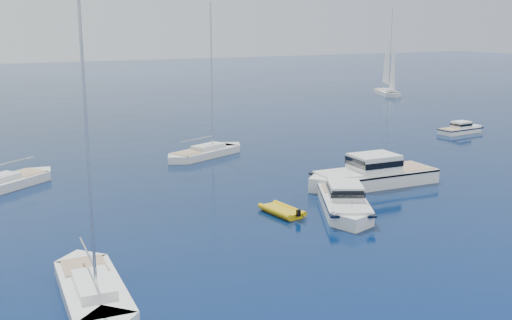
{
  "coord_description": "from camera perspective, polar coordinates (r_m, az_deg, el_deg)",
  "views": [
    {
      "loc": [
        -29.18,
        -18.28,
        12.55
      ],
      "look_at": [
        -7.08,
        22.87,
        2.2
      ],
      "focal_mm": 42.96,
      "sensor_mm": 36.0,
      "label": 1
    }
  ],
  "objects": [
    {
      "name": "motor_cruiser_far_r",
      "position": [
        76.59,
        18.58,
        2.41
      ],
      "size": [
        6.94,
        2.55,
        1.79
      ],
      "primitive_type": null,
      "rotation": [
        0.0,
        0.0,
        4.78
      ],
      "color": "white",
      "rests_on": "ground"
    },
    {
      "name": "motor_cruiser_centre",
      "position": [
        49.95,
        10.62,
        -2.28
      ],
      "size": [
        12.21,
        4.33,
        3.16
      ],
      "primitive_type": null,
      "rotation": [
        0.0,
        0.0,
        1.52
      ],
      "color": "white",
      "rests_on": "ground"
    },
    {
      "name": "motor_cruiser_left",
      "position": [
        42.6,
        8.26,
        -4.77
      ],
      "size": [
        7.07,
        9.8,
        2.51
      ],
      "primitive_type": null,
      "rotation": [
        0.0,
        0.0,
        2.65
      ],
      "color": "silver",
      "rests_on": "ground"
    },
    {
      "name": "sailboat_sails_far",
      "position": [
        115.35,
        12.08,
        5.97
      ],
      "size": [
        6.94,
        11.14,
        16.03
      ],
      "primitive_type": null,
      "rotation": [
        0.0,
        0.0,
        2.73
      ],
      "color": "silver",
      "rests_on": "ground"
    },
    {
      "name": "sailboat_mid_l",
      "position": [
        51.88,
        -22.58,
        -2.49
      ],
      "size": [
        10.47,
        8.59,
        15.94
      ],
      "primitive_type": null,
      "rotation": [
        0.0,
        0.0,
        2.19
      ],
      "color": "silver",
      "rests_on": "ground"
    },
    {
      "name": "sailboat_centre",
      "position": [
        59.94,
        -4.72,
        0.37
      ],
      "size": [
        10.58,
        6.45,
        15.2
      ],
      "primitive_type": null,
      "rotation": [
        0.0,
        0.0,
        5.11
      ],
      "color": "silver",
      "rests_on": "ground"
    },
    {
      "name": "sailboat_fore",
      "position": [
        30.42,
        -14.9,
        -12.32
      ],
      "size": [
        3.46,
        10.56,
        15.27
      ],
      "primitive_type": null,
      "rotation": [
        0.0,
        0.0,
        3.07
      ],
      "color": "white",
      "rests_on": "ground"
    },
    {
      "name": "tender_yellow",
      "position": [
        41.71,
        2.43,
        -5.03
      ],
      "size": [
        2.36,
        3.76,
        0.95
      ],
      "primitive_type": null,
      "rotation": [
        0.0,
        0.0,
        0.12
      ],
      "color": "gold",
      "rests_on": "ground"
    }
  ]
}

